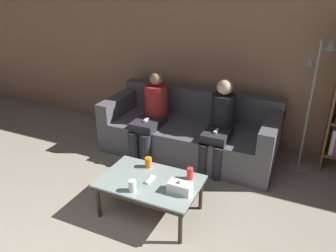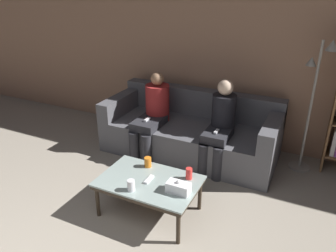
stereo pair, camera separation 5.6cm
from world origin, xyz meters
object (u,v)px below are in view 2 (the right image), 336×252
at_px(game_remote, 149,179).
at_px(coffee_table, 149,183).
at_px(seated_person_mid_left, 220,124).
at_px(standing_lamp, 315,94).
at_px(seated_person_left_end, 153,113).
at_px(cup_near_left, 189,174).
at_px(cup_near_right, 148,162).
at_px(tissue_box, 178,187).
at_px(cup_far_center, 131,185).
at_px(couch, 191,132).

bearing_deg(game_remote, coffee_table, -82.87).
bearing_deg(seated_person_mid_left, coffee_table, -106.04).
height_order(standing_lamp, seated_person_left_end, standing_lamp).
xyz_separation_m(cup_near_left, standing_lamp, (0.97, 1.42, 0.54)).
distance_m(cup_near_right, seated_person_left_end, 1.06).
relative_size(coffee_table, cup_near_left, 8.31).
bearing_deg(standing_lamp, seated_person_mid_left, -156.81).
distance_m(tissue_box, seated_person_left_end, 1.54).
relative_size(cup_far_center, standing_lamp, 0.07).
xyz_separation_m(coffee_table, cup_near_right, (-0.13, 0.22, 0.09)).
distance_m(cup_near_left, game_remote, 0.40).
relative_size(cup_near_right, seated_person_left_end, 0.10).
bearing_deg(coffee_table, cup_near_right, 121.17).
bearing_deg(tissue_box, cup_near_left, 89.37).
height_order(cup_near_left, game_remote, cup_near_left).
height_order(cup_near_left, cup_far_center, cup_near_left).
relative_size(standing_lamp, seated_person_mid_left, 1.45).
bearing_deg(coffee_table, cup_far_center, -106.85).
xyz_separation_m(cup_near_left, tissue_box, (-0.00, -0.25, -0.01)).
bearing_deg(couch, cup_near_left, -69.13).
height_order(cup_near_left, seated_person_mid_left, seated_person_mid_left).
height_order(cup_near_left, seated_person_left_end, seated_person_left_end).
bearing_deg(seated_person_mid_left, cup_near_right, -116.11).
height_order(couch, game_remote, couch).
bearing_deg(cup_near_left, cup_far_center, -134.62).
bearing_deg(tissue_box, seated_person_left_end, 126.83).
bearing_deg(standing_lamp, couch, -172.06).
bearing_deg(cup_far_center, seated_person_left_end, 110.11).
bearing_deg(seated_person_left_end, cup_far_center, -69.89).
distance_m(coffee_table, seated_person_left_end, 1.33).
xyz_separation_m(couch, game_remote, (0.12, -1.41, 0.10)).
relative_size(cup_near_right, tissue_box, 0.49).
distance_m(couch, coffee_table, 1.42).
distance_m(game_remote, standing_lamp, 2.16).
height_order(coffee_table, cup_near_left, cup_near_left).
relative_size(game_remote, seated_person_mid_left, 0.13).
distance_m(standing_lamp, seated_person_mid_left, 1.14).
relative_size(cup_near_right, standing_lamp, 0.07).
xyz_separation_m(cup_near_left, game_remote, (-0.35, -0.20, -0.05)).
distance_m(cup_near_left, cup_far_center, 0.59).
bearing_deg(standing_lamp, cup_near_left, -124.54).
height_order(cup_near_right, seated_person_left_end, seated_person_left_end).
distance_m(tissue_box, seated_person_mid_left, 1.26).
xyz_separation_m(cup_near_right, tissue_box, (0.48, -0.27, -0.00)).
bearing_deg(cup_near_left, standing_lamp, 55.46).
xyz_separation_m(tissue_box, seated_person_mid_left, (0.00, 1.25, 0.15)).
xyz_separation_m(game_remote, standing_lamp, (1.32, 1.61, 0.59)).
distance_m(tissue_box, standing_lamp, 2.01).
xyz_separation_m(cup_near_left, seated_person_left_end, (-0.92, 0.98, 0.13)).
height_order(cup_far_center, seated_person_left_end, seated_person_left_end).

